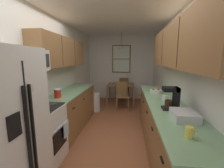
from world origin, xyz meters
name	(u,v)px	position (x,y,z in m)	size (l,w,h in m)	color
ground_plane	(114,125)	(0.00, 1.00, 0.00)	(12.00, 12.00, 0.00)	brown
wall_left	(59,74)	(-1.35, 1.00, 1.27)	(0.10, 9.00, 2.55)	white
wall_right	(174,75)	(1.35, 1.00, 1.27)	(0.10, 9.00, 2.55)	white
wall_back	(121,68)	(0.00, 3.65, 1.27)	(4.40, 0.10, 2.55)	white
ceiling_slab	(114,15)	(0.00, 1.00, 2.59)	(4.40, 9.00, 0.08)	white
stove_range	(41,134)	(-0.99, -0.44, 0.47)	(0.66, 0.59, 1.10)	white
microwave_over_range	(27,61)	(-1.11, -0.44, 1.61)	(0.39, 0.60, 0.32)	white
counter_left	(72,109)	(-1.00, 0.85, 0.45)	(0.64, 1.98, 0.90)	olive
upper_cabinets_left	(62,52)	(-1.14, 0.80, 1.79)	(0.33, 2.06, 0.63)	olive
counter_right	(164,126)	(1.00, 0.13, 0.45)	(0.64, 3.19, 0.90)	olive
upper_cabinets_right	(179,46)	(1.14, 0.08, 1.84)	(0.33, 2.87, 0.69)	olive
dining_table	(121,87)	(0.06, 2.87, 0.61)	(0.97, 0.78, 0.72)	brown
dining_chair_near	(122,94)	(0.14, 2.27, 0.50)	(0.45, 0.45, 0.90)	brown
dining_chair_far	(124,87)	(0.15, 3.47, 0.50)	(0.42, 0.42, 0.90)	brown
pendant_light	(121,47)	(0.06, 2.87, 2.04)	(0.27, 0.27, 0.56)	black
back_window	(121,59)	(0.02, 3.58, 1.63)	(0.73, 0.05, 1.09)	brown
trash_bin	(95,102)	(-0.70, 1.98, 0.29)	(0.31, 0.31, 0.58)	silver
storage_canister	(58,93)	(-1.00, 0.19, 0.99)	(0.13, 0.13, 0.17)	red
dish_towel	(66,130)	(-0.64, -0.29, 0.50)	(0.02, 0.16, 0.24)	silver
coffee_maker	(173,98)	(1.00, -0.24, 1.07)	(0.22, 0.18, 0.33)	black
mug_by_coffeemaker	(189,132)	(0.94, -1.05, 0.95)	(0.11, 0.07, 0.11)	#E5CC4C
mug_spare	(165,98)	(1.01, 0.24, 0.94)	(0.12, 0.09, 0.09)	white
fruit_bowl	(156,91)	(0.96, 0.86, 0.94)	(0.26, 0.26, 0.09)	silver
dish_rack	(184,115)	(1.05, -0.60, 0.95)	(0.28, 0.34, 0.10)	silver
table_serving_bowl	(122,83)	(0.10, 2.85, 0.75)	(0.18, 0.18, 0.06)	#E0D14C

